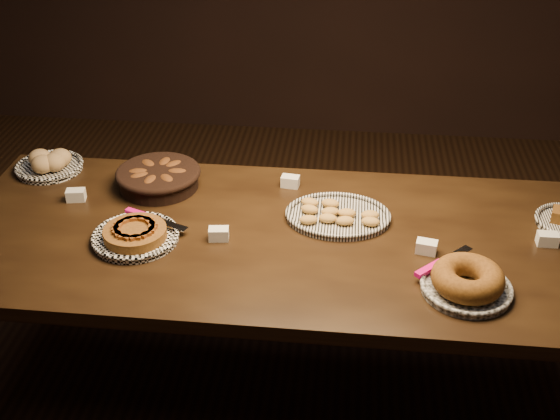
# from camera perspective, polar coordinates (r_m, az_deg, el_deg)

# --- Properties ---
(ground) EXTENTS (5.00, 5.00, 0.00)m
(ground) POSITION_cam_1_polar(r_m,az_deg,el_deg) (2.98, 0.32, -14.10)
(ground) COLOR black
(ground) RESTS_ON ground
(buffet_table) EXTENTS (2.40, 1.00, 0.75)m
(buffet_table) POSITION_cam_1_polar(r_m,az_deg,el_deg) (2.54, 0.36, -3.38)
(buffet_table) COLOR black
(buffet_table) RESTS_ON ground
(apple_tart_plate) EXTENTS (0.33, 0.31, 0.06)m
(apple_tart_plate) POSITION_cam_1_polar(r_m,az_deg,el_deg) (2.51, -11.66, -1.97)
(apple_tart_plate) COLOR white
(apple_tart_plate) RESTS_ON buffet_table
(madeleine_platter) EXTENTS (0.38, 0.31, 0.04)m
(madeleine_platter) POSITION_cam_1_polar(r_m,az_deg,el_deg) (2.59, 4.67, -0.42)
(madeleine_platter) COLOR black
(madeleine_platter) RESTS_ON buffet_table
(bundt_cake_plate) EXTENTS (0.31, 0.37, 0.09)m
(bundt_cake_plate) POSITION_cam_1_polar(r_m,az_deg,el_deg) (2.29, 14.94, -5.63)
(bundt_cake_plate) COLOR black
(bundt_cake_plate) RESTS_ON buffet_table
(croissant_basket) EXTENTS (0.38, 0.38, 0.08)m
(croissant_basket) POSITION_cam_1_polar(r_m,az_deg,el_deg) (2.81, -9.86, 2.71)
(croissant_basket) COLOR black
(croissant_basket) RESTS_ON buffet_table
(bread_roll_plate) EXTENTS (0.28, 0.28, 0.09)m
(bread_roll_plate) POSITION_cam_1_polar(r_m,az_deg,el_deg) (3.05, -18.24, 3.63)
(bread_roll_plate) COLOR white
(bread_roll_plate) RESTS_ON buffet_table
(tent_cards) EXTENTS (1.81, 0.46, 0.04)m
(tent_cards) POSITION_cam_1_polar(r_m,az_deg,el_deg) (2.55, 2.11, -0.63)
(tent_cards) COLOR white
(tent_cards) RESTS_ON buffet_table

